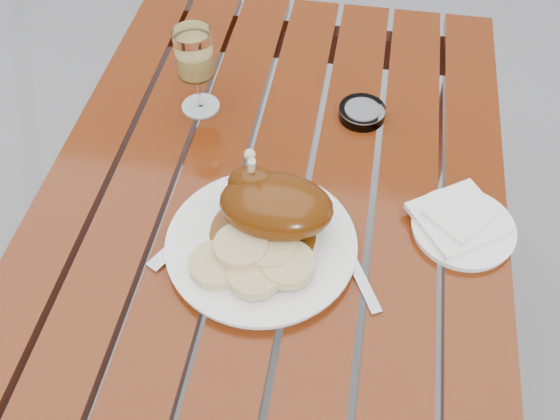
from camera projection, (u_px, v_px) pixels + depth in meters
The scene contains 11 objects.
ground at pixel (274, 377), 1.66m from camera, with size 60.00×60.00×0.00m, color slate.
table at pixel (273, 305), 1.37m from camera, with size 0.80×1.20×0.75m, color maroon.
dinner_plate at pixel (261, 245), 0.99m from camera, with size 0.31×0.31×0.02m, color white.
roast_duck at pixel (272, 204), 0.97m from camera, with size 0.19×0.17×0.13m.
bread_dumplings at pixel (254, 259), 0.94m from camera, with size 0.19×0.13×0.03m.
wine_glass at pixel (196, 71), 1.15m from camera, with size 0.07×0.07×0.17m, color tan.
side_plate at pixel (463, 228), 1.02m from camera, with size 0.17×0.17×0.01m, color white.
napkin at pixel (458, 218), 1.02m from camera, with size 0.13×0.12×0.01m, color white.
ashtray at pixel (362, 113), 1.19m from camera, with size 0.09×0.09×0.02m, color #B2B7BC.
fork at pixel (192, 231), 1.02m from camera, with size 0.02×0.19×0.01m, color gray.
knife at pixel (354, 265), 0.98m from camera, with size 0.02×0.18×0.01m, color gray.
Camera 1 is at (0.13, -0.69, 1.57)m, focal length 40.00 mm.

